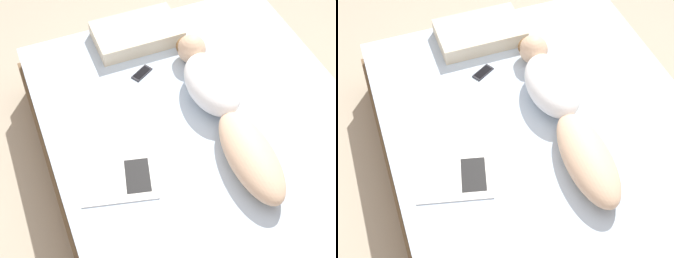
% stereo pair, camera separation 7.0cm
% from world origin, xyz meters
% --- Properties ---
extents(ground_plane, '(12.00, 12.00, 0.00)m').
position_xyz_m(ground_plane, '(0.00, 0.00, 0.00)').
color(ground_plane, '#B7A88E').
extents(bed, '(1.96, 2.25, 0.46)m').
position_xyz_m(bed, '(0.00, 0.00, 0.23)').
color(bed, brown).
rests_on(bed, ground_plane).
extents(person, '(0.35, 1.37, 0.22)m').
position_xyz_m(person, '(0.12, 0.02, 0.56)').
color(person, '#DBB28E').
rests_on(person, bed).
extents(open_magazine, '(0.49, 0.41, 0.01)m').
position_xyz_m(open_magazine, '(-0.61, -0.19, 0.46)').
color(open_magazine, white).
rests_on(open_magazine, bed).
extents(cell_phone, '(0.16, 0.13, 0.01)m').
position_xyz_m(cell_phone, '(-0.22, 0.54, 0.46)').
color(cell_phone, black).
rests_on(cell_phone, bed).
extents(pillow, '(0.60, 0.37, 0.11)m').
position_xyz_m(pillow, '(-0.13, 0.87, 0.51)').
color(pillow, beige).
rests_on(pillow, bed).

